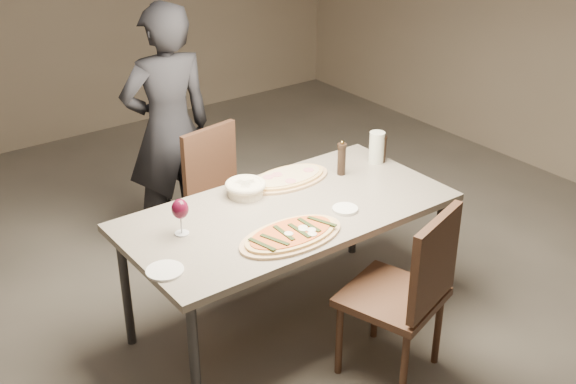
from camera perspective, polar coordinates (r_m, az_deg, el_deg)
room at (r=3.64m, az=0.00°, el=7.76°), size 7.00×7.00×7.00m
dining_table at (r=3.92m, az=0.00°, el=-2.05°), size 1.80×0.90×0.75m
zucchini_pizza at (r=3.62m, az=0.27°, el=-3.41°), size 0.59×0.32×0.05m
ham_pizza at (r=4.20m, az=0.02°, el=1.12°), size 0.54×0.30×0.04m
bread_basket at (r=4.02m, az=-3.37°, el=0.37°), size 0.23×0.23×0.08m
oil_dish at (r=3.89m, az=4.54°, el=-1.35°), size 0.14×0.14×0.02m
pepper_mill_left at (r=4.45m, az=7.49°, el=3.42°), size 0.05×0.05×0.19m
pepper_mill_right at (r=4.26m, az=4.26°, el=2.65°), size 0.06×0.06×0.22m
carafe at (r=4.44m, az=7.02°, el=3.53°), size 0.09×0.09×0.20m
wine_glass at (r=3.63m, az=-8.52°, el=-1.42°), size 0.09×0.09×0.20m
side_plate at (r=3.40m, az=-9.71°, el=-6.14°), size 0.18×0.18×0.01m
chair_near at (r=3.66m, az=9.58°, el=-7.43°), size 0.58×0.58×0.98m
chair_far at (r=4.60m, az=-5.20°, el=-0.02°), size 0.51×0.51×0.93m
diner at (r=4.77m, az=-9.42°, el=4.86°), size 0.65×0.46×1.67m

